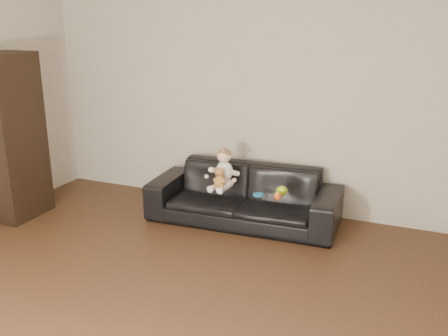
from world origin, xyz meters
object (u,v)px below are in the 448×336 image
at_px(baby, 224,171).
at_px(teddy_bear, 220,178).
at_px(cabinet, 11,137).
at_px(toy_green, 282,191).
at_px(sofa, 244,195).
at_px(toy_rattle, 277,197).
at_px(toy_blue_disc, 258,195).

relative_size(baby, teddy_bear, 2.04).
bearing_deg(cabinet, toy_green, 14.13).
xyz_separation_m(cabinet, baby, (2.19, 0.70, -0.32)).
height_order(sofa, toy_rattle, sofa).
bearing_deg(cabinet, teddy_bear, 14.19).
relative_size(toy_rattle, toy_blue_disc, 0.72).
distance_m(baby, toy_green, 0.65).
bearing_deg(baby, cabinet, -147.58).
relative_size(baby, toy_blue_disc, 3.92).
bearing_deg(toy_rattle, toy_blue_disc, 164.38).
xyz_separation_m(sofa, toy_blue_disc, (0.23, -0.18, 0.10)).
height_order(toy_rattle, toy_blue_disc, toy_rattle).
distance_m(toy_green, toy_blue_disc, 0.24).
relative_size(sofa, toy_blue_disc, 18.72).
distance_m(baby, teddy_bear, 0.14).
distance_m(toy_rattle, toy_blue_disc, 0.23).
xyz_separation_m(cabinet, toy_blue_disc, (2.61, 0.63, -0.50)).
bearing_deg(baby, toy_green, 17.29).
height_order(baby, toy_blue_disc, baby).
distance_m(cabinet, teddy_bear, 2.30).
height_order(baby, toy_green, baby).
bearing_deg(toy_green, teddy_bear, -165.88).
relative_size(cabinet, toy_green, 12.97).
bearing_deg(cabinet, baby, 17.39).
bearing_deg(teddy_bear, toy_blue_disc, 11.77).
bearing_deg(toy_rattle, cabinet, -168.73).
bearing_deg(cabinet, toy_blue_disc, 13.27).
distance_m(toy_green, toy_rattle, 0.16).
relative_size(sofa, toy_green, 14.69).
height_order(teddy_bear, toy_blue_disc, teddy_bear).
bearing_deg(sofa, toy_rattle, -31.07).
height_order(sofa, cabinet, cabinet).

